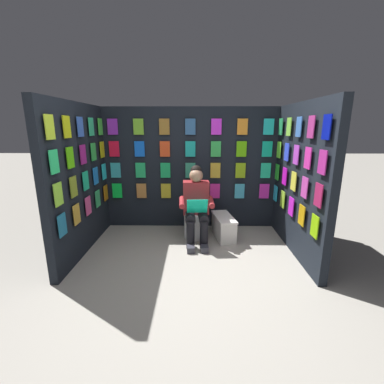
{
  "coord_description": "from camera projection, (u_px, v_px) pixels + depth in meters",
  "views": [
    {
      "loc": [
        -0.09,
        2.64,
        1.77
      ],
      "look_at": [
        -0.04,
        -1.03,
        0.85
      ],
      "focal_mm": 24.52,
      "sensor_mm": 36.0,
      "label": 1
    }
  ],
  "objects": [
    {
      "name": "ground_plane",
      "position": [
        187.0,
        286.0,
        2.99
      ],
      "size": [
        30.0,
        30.0,
        0.0
      ],
      "primitive_type": "plane",
      "color": "#9E998E"
    },
    {
      "name": "display_wall_back",
      "position": [
        190.0,
        169.0,
        4.59
      ],
      "size": [
        3.07,
        0.14,
        2.09
      ],
      "color": "black",
      "rests_on": "ground"
    },
    {
      "name": "display_wall_left",
      "position": [
        300.0,
        180.0,
        3.62
      ],
      "size": [
        0.14,
        1.87,
        2.09
      ],
      "color": "black",
      "rests_on": "ground"
    },
    {
      "name": "display_wall_right",
      "position": [
        80.0,
        179.0,
        3.66
      ],
      "size": [
        0.14,
        1.87,
        2.09
      ],
      "color": "black",
      "rests_on": "ground"
    },
    {
      "name": "toilet",
      "position": [
        196.0,
        217.0,
        4.31
      ],
      "size": [
        0.41,
        0.56,
        0.77
      ],
      "rotation": [
        0.0,
        0.0,
        0.05
      ],
      "color": "white",
      "rests_on": "ground"
    },
    {
      "name": "person_reading",
      "position": [
        196.0,
        205.0,
        4.03
      ],
      "size": [
        0.54,
        0.7,
        1.19
      ],
      "rotation": [
        0.0,
        0.0,
        0.05
      ],
      "color": "maroon",
      "rests_on": "ground"
    },
    {
      "name": "comic_longbox_near",
      "position": [
        224.0,
        227.0,
        4.27
      ],
      "size": [
        0.37,
        0.68,
        0.36
      ],
      "rotation": [
        0.0,
        0.0,
        0.17
      ],
      "color": "white",
      "rests_on": "ground"
    }
  ]
}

